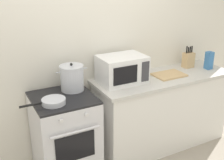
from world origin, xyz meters
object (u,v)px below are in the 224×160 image
Objects in this scene: frying_pan at (53,101)px; knife_block at (188,60)px; microwave at (122,69)px; cutting_board at (169,75)px; pasta_box at (209,60)px; stock_pot at (72,78)px; stove at (65,137)px.

knife_block reaches higher than frying_pan.
knife_block is (1.85, 0.25, 0.07)m from frying_pan.
microwave is 1.39× the size of cutting_board.
pasta_box reaches higher than cutting_board.
knife_block is (1.57, 0.02, -0.03)m from stock_pot.
stock_pot is 0.38m from frying_pan.
frying_pan is 2.03m from pasta_box.
pasta_box reaches higher than stove.
knife_block is at bearing 136.99° from pasta_box.
frying_pan reaches higher than stove.
cutting_board is at bearing 177.09° from pasta_box.
knife_block is (0.41, 0.14, 0.09)m from cutting_board.
stock_pot is 1.57m from knife_block.
pasta_box reaches higher than frying_pan.
stock_pot reaches higher than stove.
stock_pot is at bearing 175.39° from microwave.
knife_block is (1.01, 0.06, -0.05)m from microwave.
frying_pan is at bearing -175.65° from cutting_board.
cutting_board is (1.31, 0.00, 0.47)m from stove.
microwave is 2.27× the size of pasta_box.
microwave is at bearing -4.61° from stock_pot.
frying_pan is 1.92× the size of pasta_box.
stove is 1.39m from cutting_board.
pasta_box is at bearing -5.20° from microwave.
cutting_board is 0.60m from pasta_box.
stock_pot is 1.18× the size of knife_block.
cutting_board is (1.16, -0.12, -0.12)m from stock_pot.
microwave reaches higher than stove.
knife_block is at bearing 0.61° from stock_pot.
frying_pan is at bearing -172.31° from knife_block.
microwave is at bearing -176.47° from knife_block.
pasta_box is (2.03, 0.08, 0.08)m from frying_pan.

